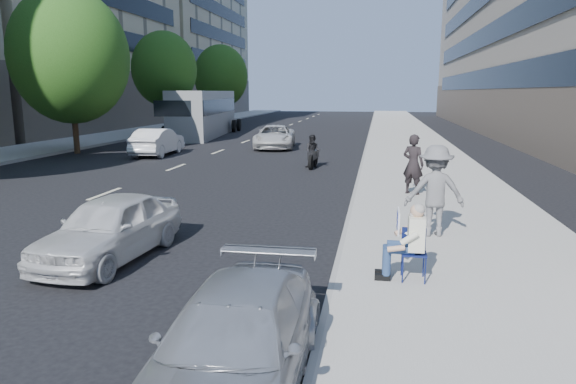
% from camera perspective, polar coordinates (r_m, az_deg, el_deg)
% --- Properties ---
extents(ground, '(160.00, 160.00, 0.00)m').
position_cam_1_polar(ground, '(7.94, -6.57, -13.02)').
color(ground, black).
rests_on(ground, ground).
extents(near_sidewalk, '(5.00, 120.00, 0.15)m').
position_cam_1_polar(near_sidewalk, '(27.19, 13.89, 4.08)').
color(near_sidewalk, '#A6A29B').
rests_on(near_sidewalk, ground).
extents(far_sidewalk, '(4.50, 120.00, 0.15)m').
position_cam_1_polar(far_sidewalk, '(33.04, -25.02, 4.56)').
color(far_sidewalk, '#A6A29B').
rests_on(far_sidewalk, ground).
extents(far_bldg_north, '(22.00, 28.00, 28.00)m').
position_cam_1_polar(far_bldg_north, '(76.81, -15.73, 18.74)').
color(far_bldg_north, '#BFB38F').
rests_on(far_bldg_north, ground).
extents(tree_far_c, '(6.00, 6.00, 8.47)m').
position_cam_1_polar(tree_far_c, '(29.58, -23.08, 13.69)').
color(tree_far_c, '#382616').
rests_on(tree_far_c, ground).
extents(tree_far_d, '(4.80, 4.80, 7.65)m').
position_cam_1_polar(tree_far_d, '(40.21, -13.58, 13.13)').
color(tree_far_d, '#382616').
rests_on(tree_far_d, ground).
extents(tree_far_e, '(5.40, 5.40, 7.89)m').
position_cam_1_polar(tree_far_e, '(53.36, -7.48, 12.65)').
color(tree_far_e, '#382616').
rests_on(tree_far_e, ground).
extents(seated_protester, '(0.83, 1.12, 1.31)m').
position_cam_1_polar(seated_protester, '(8.73, 13.15, -4.91)').
color(seated_protester, navy).
rests_on(seated_protester, near_sidewalk).
extents(jogger, '(1.33, 0.84, 1.97)m').
position_cam_1_polar(jogger, '(11.49, 16.01, 0.14)').
color(jogger, slate).
rests_on(jogger, near_sidewalk).
extents(pedestrian_woman, '(0.80, 0.70, 1.83)m').
position_cam_1_polar(pedestrian_woman, '(16.07, 13.74, 3.01)').
color(pedestrian_woman, black).
rests_on(pedestrian_woman, near_sidewalk).
extents(parked_sedan, '(1.61, 3.90, 1.13)m').
position_cam_1_polar(parked_sedan, '(5.80, -5.91, -16.40)').
color(parked_sedan, '#A9ACB1').
rests_on(parked_sedan, ground).
extents(white_sedan_near, '(1.79, 3.82, 1.26)m').
position_cam_1_polar(white_sedan_near, '(10.61, -19.16, -3.74)').
color(white_sedan_near, silver).
rests_on(white_sedan_near, ground).
extents(white_sedan_mid, '(1.65, 4.28, 1.39)m').
position_cam_1_polar(white_sedan_mid, '(27.49, -14.29, 5.44)').
color(white_sedan_mid, white).
rests_on(white_sedan_mid, ground).
extents(white_sedan_far, '(2.73, 4.97, 1.32)m').
position_cam_1_polar(white_sedan_far, '(29.99, -1.48, 6.15)').
color(white_sedan_far, silver).
rests_on(white_sedan_far, ground).
extents(motorcycle, '(0.74, 2.05, 1.42)m').
position_cam_1_polar(motorcycle, '(22.20, 2.79, 4.35)').
color(motorcycle, black).
rests_on(motorcycle, ground).
extents(bus, '(3.87, 12.28, 3.30)m').
position_cam_1_polar(bus, '(39.06, -9.27, 8.59)').
color(bus, gray).
rests_on(bus, ground).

